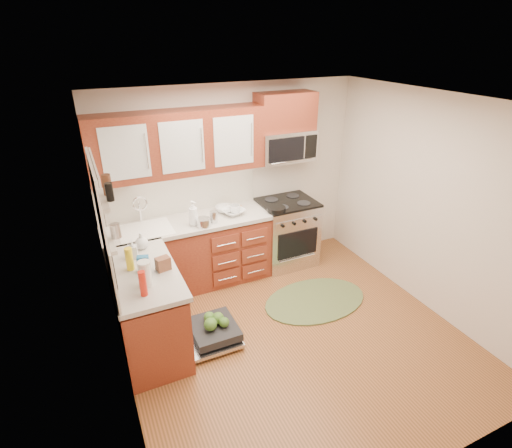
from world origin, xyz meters
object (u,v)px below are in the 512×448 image
range (286,232)px  paper_towel_roll (145,274)px  cutting_board (232,209)px  cup (235,209)px  rug (315,300)px  bowl_a (233,212)px  bowl_b (224,209)px  sink (146,239)px  stock_pot (204,222)px  dishwasher (211,333)px  microwave (285,145)px  upper_cabinets (178,143)px  skillet (276,209)px

range → paper_towel_roll: 2.51m
cutting_board → cup: 0.13m
range → cup: 0.93m
rug → bowl_a: (-0.69, 0.97, 0.95)m
bowl_b → cup: size_ratio=1.74×
sink → cutting_board: bearing=6.4°
stock_pot → dishwasher: bearing=-106.5°
cutting_board → paper_towel_roll: 1.89m
microwave → stock_pot: size_ratio=4.35×
upper_cabinets → cup: size_ratio=14.95×
microwave → sink: size_ratio=1.23×
sink → bowl_b: (1.05, 0.11, 0.16)m
microwave → bowl_a: 1.11m
range → cup: (-0.78, -0.00, 0.50)m
sink → bowl_a: bowl_a is taller
upper_cabinets → dishwasher: size_ratio=2.93×
sink → paper_towel_roll: size_ratio=2.46×
dishwasher → cup: cup is taller
sink → paper_towel_roll: bearing=-100.0°
microwave → bowl_b: (-0.88, -0.02, -0.74)m
dishwasher → cup: bearing=55.8°
upper_cabinets → microwave: upper_cabinets is taller
range → cutting_board: size_ratio=3.60×
microwave → cup: microwave is taller
bowl_a → cup: size_ratio=2.05×
rug → stock_pot: 1.70m
bowl_a → upper_cabinets: bearing=163.5°
range → stock_pot: stock_pot is taller
microwave → rug: 2.03m
range → sink: range is taller
sink → cup: bearing=0.3°
rug → cup: 1.54m
bowl_a → bowl_b: bowl_b is taller
rug → microwave: bearing=83.8°
range → cup: size_ratio=6.93×
upper_cabinets → rug: bearing=-41.8°
cutting_board → rug: bearing=-60.3°
microwave → dishwasher: bearing=-140.9°
cutting_board → bowl_b: (-0.12, -0.02, 0.03)m
upper_cabinets → skillet: size_ratio=8.32×
skillet → bowl_b: 0.67m
sink → rug: bearing=-28.8°
skillet → rug: bearing=-78.8°
sink → cutting_board: 1.18m
dishwasher → sink: bearing=109.2°
rug → bowl_a: bowl_a is taller
microwave → rug: bearing=-96.2°
sink → rug: 2.21m
bowl_b → stock_pot: bearing=-141.4°
upper_cabinets → stock_pot: 0.98m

